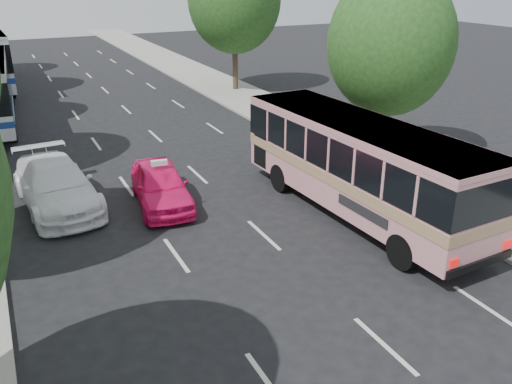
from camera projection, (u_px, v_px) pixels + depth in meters
ground at (301, 310)px, 13.40m from camera, size 120.00×120.00×0.00m
sidewalk_right at (255, 103)px, 33.39m from camera, size 4.00×90.00×0.12m
tree_right_near at (394, 38)px, 21.53m from camera, size 5.10×5.10×7.95m
pink_bus at (359, 159)px, 17.76m from camera, size 3.11×10.29×3.25m
pink_taxi at (161, 185)px, 19.02m from camera, size 2.28×4.56×1.49m
white_pickup at (56, 185)px, 18.86m from camera, size 2.75×5.78×1.63m
taxi_roof_sign at (159, 163)px, 18.70m from camera, size 0.57×0.24×0.18m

